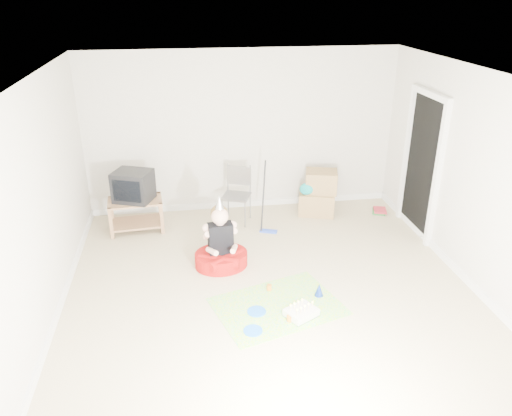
{
  "coord_description": "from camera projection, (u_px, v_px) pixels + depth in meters",
  "views": [
    {
      "loc": [
        -0.97,
        -5.24,
        3.46
      ],
      "look_at": [
        -0.1,
        0.4,
        0.9
      ],
      "focal_mm": 35.0,
      "sensor_mm": 36.0,
      "label": 1
    }
  ],
  "objects": [
    {
      "name": "blue_party_hat",
      "position": [
        319.0,
        290.0,
        6.03
      ],
      "size": [
        0.12,
        0.12,
        0.16
      ],
      "primitive_type": "cone",
      "rotation": [
        0.0,
        0.0,
        0.07
      ],
      "color": "#1735A3",
      "rests_on": "party_mat"
    },
    {
      "name": "doorway_recess",
      "position": [
        422.0,
        167.0,
        7.28
      ],
      "size": [
        0.02,
        0.9,
        2.05
      ],
      "primitive_type": "cube",
      "color": "black",
      "rests_on": "ground"
    },
    {
      "name": "floor_mop",
      "position": [
        269.0,
        216.0,
        7.53
      ],
      "size": [
        0.28,
        0.34,
        1.06
      ],
      "color": "blue",
      "rests_on": "ground"
    },
    {
      "name": "blue_plate_far",
      "position": [
        253.0,
        331.0,
        5.44
      ],
      "size": [
        0.29,
        0.29,
        0.01
      ],
      "primitive_type": "cylinder",
      "rotation": [
        0.0,
        0.0,
        0.58
      ],
      "color": "blue",
      "rests_on": "party_mat"
    },
    {
      "name": "folding_chair",
      "position": [
        236.0,
        196.0,
        7.8
      ],
      "size": [
        0.52,
        0.51,
        0.9
      ],
      "color": "gray",
      "rests_on": "ground"
    },
    {
      "name": "orange_cup_far",
      "position": [
        289.0,
        318.0,
        5.59
      ],
      "size": [
        0.07,
        0.07,
        0.07
      ],
      "primitive_type": "cylinder",
      "rotation": [
        0.0,
        0.0,
        0.09
      ],
      "color": "orange",
      "rests_on": "party_mat"
    },
    {
      "name": "cardboard_boxes",
      "position": [
        318.0,
        193.0,
        8.13
      ],
      "size": [
        0.69,
        0.59,
        0.73
      ],
      "color": "#9C7A4B",
      "rests_on": "ground"
    },
    {
      "name": "orange_cup_near",
      "position": [
        269.0,
        287.0,
        6.16
      ],
      "size": [
        0.07,
        0.07,
        0.07
      ],
      "primitive_type": "cylinder",
      "rotation": [
        0.0,
        0.0,
        0.17
      ],
      "color": "orange",
      "rests_on": "party_mat"
    },
    {
      "name": "tv_stand",
      "position": [
        136.0,
        212.0,
        7.59
      ],
      "size": [
        0.84,
        0.56,
        0.5
      ],
      "color": "#936642",
      "rests_on": "ground"
    },
    {
      "name": "book_pile",
      "position": [
        380.0,
        211.0,
        8.28
      ],
      "size": [
        0.29,
        0.33,
        0.06
      ],
      "color": "#246E2B",
      "rests_on": "ground"
    },
    {
      "name": "birthday_cake",
      "position": [
        301.0,
        313.0,
        5.67
      ],
      "size": [
        0.42,
        0.4,
        0.15
      ],
      "color": "silver",
      "rests_on": "party_mat"
    },
    {
      "name": "seated_woman",
      "position": [
        221.0,
        251.0,
        6.64
      ],
      "size": [
        0.77,
        0.77,
        1.02
      ],
      "color": "#AB120F",
      "rests_on": "ground"
    },
    {
      "name": "party_mat",
      "position": [
        278.0,
        306.0,
        5.87
      ],
      "size": [
        1.66,
        1.4,
        0.01
      ],
      "primitive_type": "cube",
      "rotation": [
        0.0,
        0.0,
        0.3
      ],
      "color": "#FF3590",
      "rests_on": "ground"
    },
    {
      "name": "blue_plate_near",
      "position": [
        257.0,
        311.0,
        5.76
      ],
      "size": [
        0.31,
        0.31,
        0.01
      ],
      "primitive_type": "cylinder",
      "rotation": [
        0.0,
        0.0,
        0.63
      ],
      "color": "blue",
      "rests_on": "party_mat"
    },
    {
      "name": "ground",
      "position": [
        269.0,
        285.0,
        6.28
      ],
      "size": [
        5.0,
        5.0,
        0.0
      ],
      "primitive_type": "plane",
      "color": "#C6B58E",
      "rests_on": "ground"
    },
    {
      "name": "crt_tv",
      "position": [
        133.0,
        186.0,
        7.41
      ],
      "size": [
        0.66,
        0.6,
        0.46
      ],
      "primitive_type": "cube",
      "rotation": [
        0.0,
        0.0,
        -0.38
      ],
      "color": "black",
      "rests_on": "tv_stand"
    }
  ]
}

